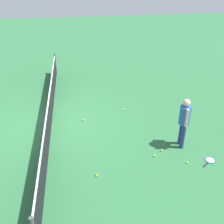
{
  "coord_description": "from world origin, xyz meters",
  "views": [
    {
      "loc": [
        -8.65,
        -1.06,
        5.41
      ],
      "look_at": [
        -0.93,
        -2.13,
        0.9
      ],
      "focal_mm": 43.61,
      "sensor_mm": 36.0,
      "label": 1
    }
  ],
  "objects_px": {
    "player_near_side": "(184,119)",
    "tennis_ball_stray_left": "(155,156)",
    "tennis_ball_by_net": "(83,120)",
    "tennis_ball_baseline": "(187,163)",
    "tennis_ball_midcourt": "(97,175)",
    "tennis_ball_near_player": "(162,150)",
    "tennis_racket_near_player": "(210,161)",
    "tennis_ball_stray_right": "(123,109)"
  },
  "relations": [
    {
      "from": "player_near_side",
      "to": "tennis_ball_baseline",
      "type": "xyz_separation_m",
      "value": [
        -0.88,
        0.11,
        -0.98
      ]
    },
    {
      "from": "tennis_racket_near_player",
      "to": "tennis_ball_midcourt",
      "type": "relative_size",
      "value": 8.59
    },
    {
      "from": "tennis_ball_near_player",
      "to": "tennis_ball_baseline",
      "type": "distance_m",
      "value": 0.9
    },
    {
      "from": "player_near_side",
      "to": "tennis_ball_stray_left",
      "type": "height_order",
      "value": "player_near_side"
    },
    {
      "from": "tennis_ball_baseline",
      "to": "tennis_ball_stray_left",
      "type": "distance_m",
      "value": 0.98
    },
    {
      "from": "tennis_ball_near_player",
      "to": "tennis_ball_stray_left",
      "type": "distance_m",
      "value": 0.38
    },
    {
      "from": "player_near_side",
      "to": "tennis_racket_near_player",
      "type": "distance_m",
      "value": 1.46
    },
    {
      "from": "tennis_ball_midcourt",
      "to": "tennis_ball_stray_left",
      "type": "distance_m",
      "value": 1.95
    },
    {
      "from": "tennis_ball_near_player",
      "to": "player_near_side",
      "type": "bearing_deg",
      "value": -73.79
    },
    {
      "from": "tennis_ball_midcourt",
      "to": "player_near_side",
      "type": "bearing_deg",
      "value": -69.81
    },
    {
      "from": "tennis_ball_midcourt",
      "to": "tennis_ball_stray_right",
      "type": "xyz_separation_m",
      "value": [
        3.61,
        -1.38,
        0.0
      ]
    },
    {
      "from": "tennis_ball_stray_left",
      "to": "tennis_ball_stray_right",
      "type": "xyz_separation_m",
      "value": [
        3.01,
        0.47,
        0.0
      ]
    },
    {
      "from": "tennis_ball_stray_right",
      "to": "tennis_ball_stray_left",
      "type": "bearing_deg",
      "value": -171.12
    },
    {
      "from": "tennis_racket_near_player",
      "to": "tennis_ball_stray_right",
      "type": "height_order",
      "value": "tennis_ball_stray_right"
    },
    {
      "from": "player_near_side",
      "to": "tennis_ball_near_player",
      "type": "distance_m",
      "value": 1.22
    },
    {
      "from": "player_near_side",
      "to": "tennis_ball_midcourt",
      "type": "relative_size",
      "value": 25.76
    },
    {
      "from": "tennis_ball_stray_right",
      "to": "tennis_racket_near_player",
      "type": "bearing_deg",
      "value": -148.82
    },
    {
      "from": "tennis_racket_near_player",
      "to": "tennis_ball_stray_left",
      "type": "distance_m",
      "value": 1.67
    },
    {
      "from": "player_near_side",
      "to": "tennis_racket_near_player",
      "type": "relative_size",
      "value": 3.0
    },
    {
      "from": "tennis_racket_near_player",
      "to": "tennis_ball_stray_left",
      "type": "height_order",
      "value": "tennis_ball_stray_left"
    },
    {
      "from": "tennis_ball_near_player",
      "to": "tennis_ball_stray_left",
      "type": "xyz_separation_m",
      "value": [
        -0.24,
        0.29,
        0.0
      ]
    },
    {
      "from": "tennis_ball_near_player",
      "to": "tennis_ball_stray_right",
      "type": "distance_m",
      "value": 2.87
    },
    {
      "from": "player_near_side",
      "to": "tennis_ball_midcourt",
      "type": "distance_m",
      "value": 3.18
    },
    {
      "from": "tennis_racket_near_player",
      "to": "tennis_ball_stray_left",
      "type": "relative_size",
      "value": 8.59
    },
    {
      "from": "tennis_ball_by_net",
      "to": "tennis_ball_midcourt",
      "type": "distance_m",
      "value": 3.02
    },
    {
      "from": "tennis_ball_midcourt",
      "to": "tennis_ball_baseline",
      "type": "relative_size",
      "value": 1.0
    },
    {
      "from": "tennis_racket_near_player",
      "to": "tennis_ball_baseline",
      "type": "height_order",
      "value": "tennis_ball_baseline"
    },
    {
      "from": "tennis_ball_midcourt",
      "to": "tennis_ball_baseline",
      "type": "distance_m",
      "value": 2.74
    },
    {
      "from": "tennis_ball_baseline",
      "to": "tennis_ball_stray_left",
      "type": "xyz_separation_m",
      "value": [
        0.44,
        0.88,
        0.0
      ]
    },
    {
      "from": "player_near_side",
      "to": "tennis_ball_stray_right",
      "type": "relative_size",
      "value": 25.76
    },
    {
      "from": "tennis_ball_baseline",
      "to": "tennis_ball_stray_left",
      "type": "bearing_deg",
      "value": 63.45
    },
    {
      "from": "tennis_ball_near_player",
      "to": "tennis_ball_by_net",
      "type": "distance_m",
      "value": 3.22
    },
    {
      "from": "tennis_racket_near_player",
      "to": "tennis_ball_by_net",
      "type": "bearing_deg",
      "value": 52.53
    },
    {
      "from": "tennis_ball_midcourt",
      "to": "tennis_ball_stray_right",
      "type": "height_order",
      "value": "same"
    },
    {
      "from": "tennis_ball_by_net",
      "to": "tennis_ball_baseline",
      "type": "relative_size",
      "value": 1.0
    },
    {
      "from": "tennis_ball_by_net",
      "to": "tennis_ball_near_player",
      "type": "bearing_deg",
      "value": -132.29
    },
    {
      "from": "tennis_ball_stray_right",
      "to": "tennis_ball_midcourt",
      "type": "bearing_deg",
      "value": 159.08
    },
    {
      "from": "tennis_ball_stray_right",
      "to": "tennis_ball_near_player",
      "type": "bearing_deg",
      "value": -164.57
    },
    {
      "from": "tennis_ball_near_player",
      "to": "tennis_ball_midcourt",
      "type": "xyz_separation_m",
      "value": [
        -0.84,
        2.15,
        0.0
      ]
    },
    {
      "from": "tennis_ball_stray_left",
      "to": "tennis_ball_near_player",
      "type": "bearing_deg",
      "value": -50.68
    },
    {
      "from": "tennis_racket_near_player",
      "to": "tennis_ball_stray_left",
      "type": "xyz_separation_m",
      "value": [
        0.43,
        1.61,
        0.02
      ]
    },
    {
      "from": "player_near_side",
      "to": "tennis_ball_stray_right",
      "type": "xyz_separation_m",
      "value": [
        2.57,
        1.46,
        -0.98
      ]
    }
  ]
}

